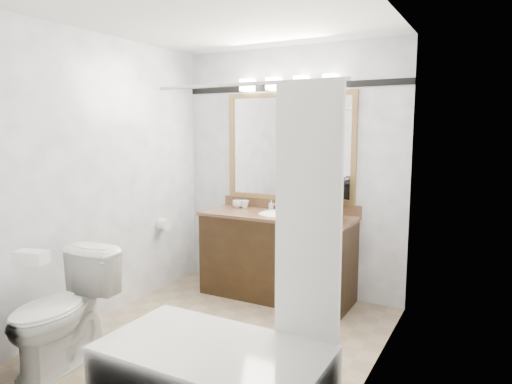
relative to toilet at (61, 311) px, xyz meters
The scene contains 15 objects.
room 1.46m from the toilet, 50.60° to the left, with size 2.42×2.62×2.52m.
vanity 2.08m from the toilet, 68.69° to the left, with size 1.53×0.58×0.97m.
mirror 2.57m from the toilet, 71.07° to the left, with size 1.40×0.04×1.10m.
vanity_light_bar 2.86m from the toilet, 70.62° to the left, with size 1.02×0.14×0.12m.
accent_stripe 2.89m from the toilet, 71.15° to the left, with size 2.40×0.01×0.06m, color black.
bathtub 1.32m from the toilet, ahead, with size 1.30×0.75×1.96m.
tp_roll 1.66m from the toilet, 103.63° to the left, with size 0.12×0.12×0.11m, color white.
toilet is the anchor object (origin of this frame).
tissue_box 0.49m from the toilet, 90.00° to the right, with size 0.20×0.11×0.08m, color white.
coffee_maker 2.43m from the toilet, 55.84° to the left, with size 0.19×0.24×0.36m.
cup_left 2.13m from the toilet, 83.83° to the left, with size 0.10×0.10×0.08m, color white.
cup_right 2.16m from the toilet, 81.74° to the left, with size 0.09×0.09×0.08m, color white.
soap_bottle_a 2.29m from the toilet, 74.90° to the left, with size 0.04×0.04×0.10m, color white.
soap_bottle_b 2.34m from the toilet, 67.43° to the left, with size 0.07×0.07×0.08m, color white.
soap_bar 2.22m from the toilet, 71.17° to the left, with size 0.07×0.04×0.02m, color beige.
Camera 1 is at (1.91, -2.97, 1.68)m, focal length 32.00 mm.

